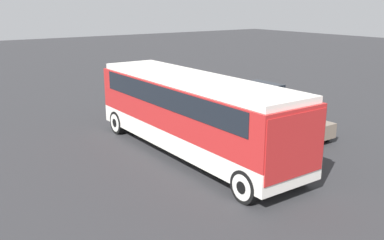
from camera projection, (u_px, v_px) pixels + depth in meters
ground_plane at (192, 154)px, 16.92m from camera, size 120.00×120.00×0.00m
tour_bus at (193, 109)px, 16.35m from camera, size 10.45×2.66×3.11m
parked_car_near at (262, 95)px, 24.53m from camera, size 4.36×1.91×1.33m
parked_car_mid at (285, 120)px, 19.21m from camera, size 4.09×1.82×1.41m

